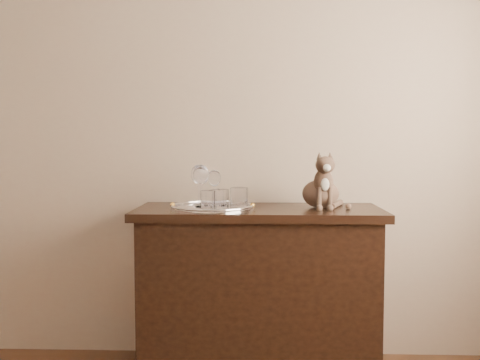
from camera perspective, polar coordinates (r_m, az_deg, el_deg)
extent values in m
cube|color=#BDA38E|center=(2.98, -9.69, 7.41)|extent=(4.00, 0.10, 2.70)
cylinder|color=silver|center=(2.60, -2.96, -2.98)|extent=(0.40, 0.40, 0.01)
cylinder|color=white|center=(2.51, -2.16, -2.07)|extent=(0.08, 0.08, 0.09)
cylinder|color=white|center=(2.50, -3.32, -2.14)|extent=(0.08, 0.08, 0.09)
cylinder|color=silver|center=(2.58, -0.11, -1.88)|extent=(0.09, 0.09, 0.10)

